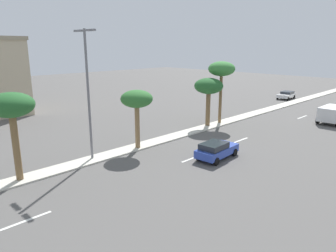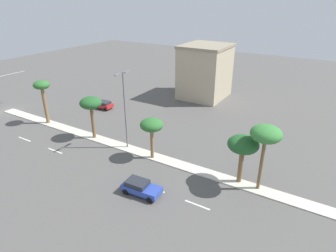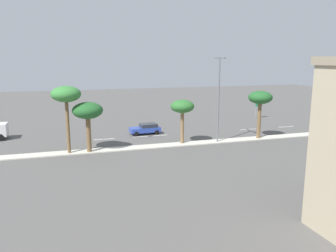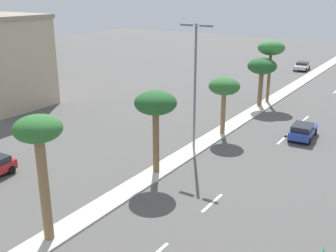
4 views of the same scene
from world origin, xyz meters
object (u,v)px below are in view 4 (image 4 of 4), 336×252
(palm_tree_inboard, at_px, (224,88))
(commercial_building, at_px, (1,61))
(street_lamp_mid, at_px, (195,78))
(sedan_blue_leading, at_px, (303,130))
(palm_tree_far, at_px, (262,67))
(palm_tree_mid, at_px, (39,139))
(palm_tree_front, at_px, (156,105))
(sedan_white_near, at_px, (302,66))
(palm_tree_left, at_px, (271,49))

(palm_tree_inboard, bearing_deg, commercial_building, -169.52)
(street_lamp_mid, distance_m, sedan_blue_leading, 11.91)
(commercial_building, height_order, sedan_blue_leading, commercial_building)
(palm_tree_inboard, height_order, palm_tree_far, palm_tree_far)
(street_lamp_mid, bearing_deg, palm_tree_mid, -89.29)
(palm_tree_far, height_order, sedan_blue_leading, palm_tree_far)
(palm_tree_mid, height_order, palm_tree_front, palm_tree_mid)
(commercial_building, distance_m, palm_tree_mid, 30.69)
(palm_tree_far, bearing_deg, commercial_building, -147.70)
(commercial_building, relative_size, palm_tree_inboard, 1.96)
(palm_tree_mid, distance_m, palm_tree_front, 10.46)
(sedan_white_near, bearing_deg, commercial_building, -118.86)
(street_lamp_mid, height_order, sedan_white_near, street_lamp_mid)
(palm_tree_far, bearing_deg, palm_tree_left, 85.90)
(street_lamp_mid, bearing_deg, palm_tree_left, 89.91)
(palm_tree_far, xyz_separation_m, street_lamp_mid, (0.13, -15.95, 1.55))
(commercial_building, bearing_deg, palm_tree_left, 35.49)
(palm_tree_left, xyz_separation_m, palm_tree_far, (-0.16, -2.20, -1.86))
(palm_tree_inboard, bearing_deg, palm_tree_front, -91.94)
(commercial_building, distance_m, palm_tree_far, 30.46)
(sedan_blue_leading, xyz_separation_m, sedan_white_near, (-9.84, 34.41, -0.07))
(palm_tree_front, bearing_deg, palm_tree_left, 90.38)
(palm_tree_front, relative_size, sedan_blue_leading, 1.45)
(palm_tree_left, relative_size, palm_tree_far, 1.32)
(palm_tree_mid, distance_m, palm_tree_inboard, 21.11)
(palm_tree_inboard, height_order, sedan_blue_leading, palm_tree_inboard)
(palm_tree_front, distance_m, palm_tree_left, 24.24)
(commercial_building, relative_size, palm_tree_far, 1.88)
(street_lamp_mid, bearing_deg, palm_tree_inboard, 83.14)
(commercial_building, distance_m, street_lamp_mid, 25.89)
(palm_tree_front, distance_m, street_lamp_mid, 6.13)
(commercial_building, bearing_deg, street_lamp_mid, 0.70)
(palm_tree_mid, relative_size, palm_tree_inboard, 1.32)
(commercial_building, xyz_separation_m, palm_tree_mid, (26.07, -16.18, 0.67))
(palm_tree_inboard, relative_size, sedan_blue_leading, 1.25)
(palm_tree_far, bearing_deg, palm_tree_inboard, -86.60)
(commercial_building, relative_size, street_lamp_mid, 1.00)
(commercial_building, distance_m, palm_tree_inboard, 26.88)
(palm_tree_front, distance_m, sedan_white_near, 48.40)
(palm_tree_inboard, relative_size, palm_tree_far, 0.96)
(palm_tree_mid, relative_size, street_lamp_mid, 0.68)
(palm_tree_mid, height_order, palm_tree_left, palm_tree_left)
(palm_tree_left, xyz_separation_m, street_lamp_mid, (-0.03, -18.15, -0.30))
(sedan_blue_leading, bearing_deg, palm_tree_inboard, -155.65)
(palm_tree_left, bearing_deg, palm_tree_front, -89.62)
(palm_tree_left, height_order, sedan_white_near, palm_tree_left)
(palm_tree_inboard, bearing_deg, street_lamp_mid, -96.86)
(street_lamp_mid, relative_size, sedan_white_near, 2.47)
(street_lamp_mid, xyz_separation_m, sedan_blue_leading, (7.32, 7.63, -5.47))
(palm_tree_front, distance_m, palm_tree_inboard, 10.65)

